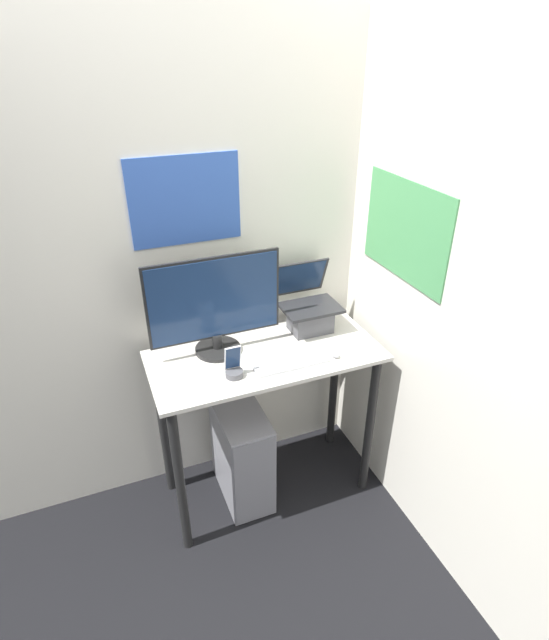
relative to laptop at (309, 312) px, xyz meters
The scene contains 10 objects.
ground_plane 1.12m from the laptop, 126.55° to the right, with size 12.00×12.00×0.00m, color black.
wall_back 0.46m from the laptop, 146.76° to the left, with size 6.00×0.06×2.60m.
wall_side_right 0.61m from the laptop, 48.83° to the right, with size 0.06×6.00×2.60m.
desk 0.44m from the laptop, 153.90° to the right, with size 1.12×0.51×0.90m.
laptop is the anchor object (origin of this frame).
monitor 0.52m from the laptop, behind, with size 0.63×0.22×0.49m.
keyboard 0.36m from the laptop, 128.81° to the right, with size 0.35×0.10×0.02m.
mouse 0.30m from the laptop, 89.01° to the right, with size 0.04×0.06×0.03m.
cell_phone 0.56m from the laptop, 152.50° to the right, with size 0.08×0.08×0.16m.
computer_tower 0.85m from the laptop, 163.55° to the right, with size 0.23×0.42×0.57m.
Camera 1 is at (-0.71, -1.62, 2.23)m, focal length 28.00 mm.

